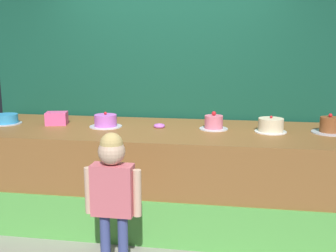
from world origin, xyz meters
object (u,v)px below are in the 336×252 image
child_figure (113,185)px  cake_right (271,125)px  cake_far_left (6,119)px  cake_center (214,123)px  cake_left (106,121)px  pink_box (57,118)px  cake_far_right (330,126)px  donut (159,126)px

child_figure → cake_right: size_ratio=3.75×
cake_far_left → cake_center: 2.16m
child_figure → cake_left: 1.20m
child_figure → cake_left: bearing=110.1°
cake_left → cake_far_left: bearing=-179.6°
pink_box → cake_far_right: 2.70m
pink_box → cake_left: (0.54, -0.04, -0.01)m
child_figure → pink_box: size_ratio=5.31×
cake_center → cake_right: 0.54m
donut → cake_right: 1.08m
cake_center → cake_right: bearing=-5.2°
donut → cake_far_right: cake_far_right is taller
cake_left → cake_right: (1.62, 0.01, 0.01)m
pink_box → cake_left: cake_left is taller
pink_box → cake_far_right: bearing=0.5°
cake_far_left → cake_far_right: size_ratio=0.95×
pink_box → cake_far_left: bearing=-175.1°
cake_center → cake_far_right: bearing=0.0°
pink_box → donut: (1.08, 0.02, -0.05)m
cake_far_left → cake_right: bearing=0.4°
cake_center → cake_right: (0.54, -0.05, 0.00)m
child_figure → cake_center: size_ratio=4.00×
donut → child_figure: bearing=-96.9°
cake_left → cake_far_right: size_ratio=1.01×
child_figure → cake_far_left: 1.85m
cake_far_left → cake_left: size_ratio=0.95×
cake_right → cake_far_right: 0.54m
cake_left → cake_center: (1.08, 0.06, 0.01)m
child_figure → cake_center: bearing=59.6°
cake_right → child_figure: bearing=-137.7°
cake_right → cake_far_right: bearing=5.2°
cake_far_right → cake_center: bearing=-180.0°
cake_left → cake_far_right: (2.16, 0.06, 0.01)m
child_figure → cake_far_right: (1.76, 1.15, 0.28)m
child_figure → cake_far_right: size_ratio=3.46×
donut → cake_center: cake_center is taller
child_figure → cake_left: (-0.40, 1.09, 0.27)m
child_figure → cake_right: 1.67m
cake_left → cake_right: bearing=0.4°
cake_far_right → cake_far_left: bearing=-178.8°
cake_left → cake_right: size_ratio=1.09×
cake_left → cake_center: size_ratio=1.16×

